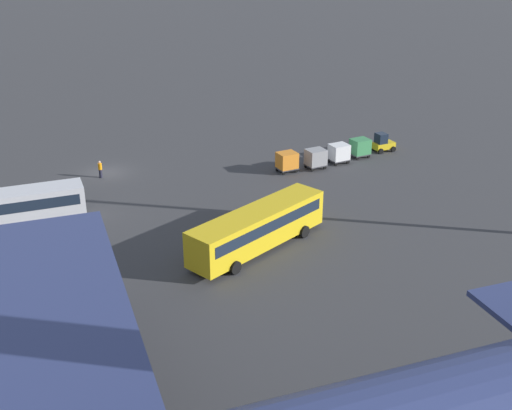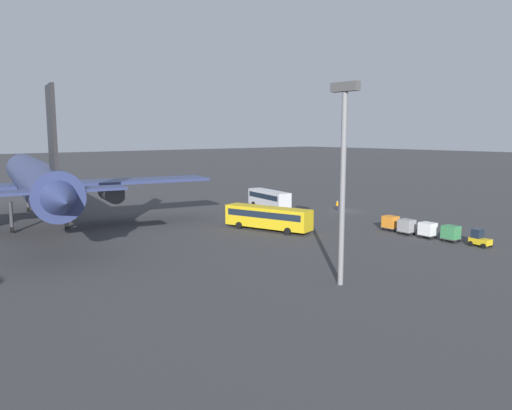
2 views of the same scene
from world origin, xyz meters
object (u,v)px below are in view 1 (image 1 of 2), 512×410
object	(u,v)px
worker_person	(100,169)
cargo_cart_white	(339,152)
cargo_cart_green	(360,147)
cargo_cart_grey	(316,158)
baggage_tug	(383,143)
cargo_cart_orange	(287,161)
shuttle_bus_near	(18,206)
shuttle_bus_far	(258,226)

from	to	relation	value
worker_person	cargo_cart_white	world-z (taller)	cargo_cart_white
cargo_cart_green	cargo_cart_grey	xyz separation A→B (m)	(6.14, 0.36, 0.00)
baggage_tug	cargo_cart_green	bearing A→B (deg)	10.33
worker_person	cargo_cart_orange	bearing A→B (deg)	154.09
shuttle_bus_near	cargo_cart_grey	size ratio (longest dim) A/B	5.22
shuttle_bus_near	cargo_cart_orange	world-z (taller)	shuttle_bus_near
worker_person	cargo_cart_green	bearing A→B (deg)	161.84
shuttle_bus_near	cargo_cart_green	xyz separation A→B (m)	(-35.49, 0.83, -0.77)
worker_person	cargo_cart_orange	xyz separation A→B (m)	(-16.88, 8.20, 0.32)
cargo_cart_grey	baggage_tug	bearing A→B (deg)	-175.93
baggage_tug	cargo_cart_grey	world-z (taller)	baggage_tug
shuttle_bus_far	cargo_cart_white	distance (m)	21.30
shuttle_bus_far	worker_person	world-z (taller)	shuttle_bus_far
shuttle_bus_near	baggage_tug	size ratio (longest dim) A/B	4.34
shuttle_bus_near	baggage_tug	bearing A→B (deg)	-171.09
cargo_cart_grey	cargo_cart_orange	bearing A→B (deg)	-13.17
baggage_tug	cargo_cart_green	xyz separation A→B (m)	(3.50, 0.32, 0.25)
baggage_tug	shuttle_bus_near	bearing A→B (deg)	4.29
worker_person	cargo_cart_green	xyz separation A→B (m)	(-26.10, 8.56, 0.32)
shuttle_bus_far	cargo_cart_orange	distance (m)	17.15
cargo_cart_green	cargo_cart_white	xyz separation A→B (m)	(3.07, 0.28, 0.00)
baggage_tug	cargo_cart_white	size ratio (longest dim) A/B	1.21
shuttle_bus_near	cargo_cart_white	xyz separation A→B (m)	(-32.42, 1.11, -0.77)
shuttle_bus_near	shuttle_bus_far	distance (m)	20.17
cargo_cart_green	cargo_cart_grey	distance (m)	6.15
baggage_tug	cargo_cart_orange	xyz separation A→B (m)	(12.71, -0.03, 0.25)
cargo_cart_green	cargo_cart_orange	distance (m)	9.22
shuttle_bus_far	cargo_cart_green	bearing A→B (deg)	-165.06
cargo_cart_green	cargo_cart_orange	size ratio (longest dim) A/B	1.00
baggage_tug	shuttle_bus_far	bearing A→B (deg)	33.39
shuttle_bus_near	worker_person	xyz separation A→B (m)	(-9.39, -7.73, -1.09)
shuttle_bus_far	cargo_cart_white	xyz separation A→B (m)	(-17.37, -12.32, -0.77)
worker_person	cargo_cart_grey	xyz separation A→B (m)	(-19.96, 8.92, 0.32)
worker_person	cargo_cart_green	size ratio (longest dim) A/B	0.84
worker_person	cargo_cart_orange	size ratio (longest dim) A/B	0.84
cargo_cart_grey	cargo_cart_green	bearing A→B (deg)	-176.62
cargo_cart_orange	shuttle_bus_far	bearing A→B (deg)	49.09
baggage_tug	cargo_cart_orange	bearing A→B (deg)	4.89
baggage_tug	cargo_cart_grey	size ratio (longest dim) A/B	1.21
shuttle_bus_far	cargo_cart_grey	bearing A→B (deg)	-156.15
cargo_cart_green	cargo_cart_grey	world-z (taller)	same
baggage_tug	cargo_cart_white	world-z (taller)	baggage_tug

